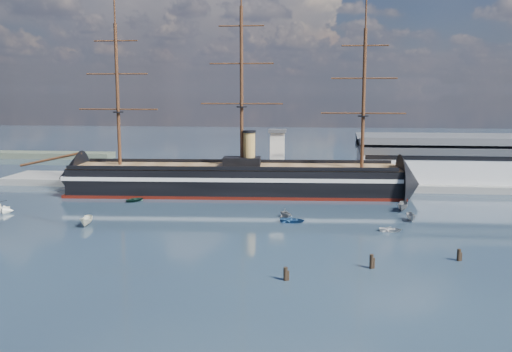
# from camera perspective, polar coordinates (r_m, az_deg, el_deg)

# --- Properties ---
(ground) EXTENTS (600.00, 600.00, 0.00)m
(ground) POSITION_cam_1_polar(r_m,az_deg,el_deg) (135.17, -0.11, -3.45)
(ground) COLOR #1B2637
(ground) RESTS_ON ground
(quay) EXTENTS (180.00, 18.00, 2.00)m
(quay) POSITION_cam_1_polar(r_m,az_deg,el_deg) (169.83, 4.55, -0.98)
(quay) COLOR slate
(quay) RESTS_ON ground
(warehouse) EXTENTS (63.00, 21.00, 11.60)m
(warehouse) POSITION_cam_1_polar(r_m,az_deg,el_deg) (178.07, 20.26, 1.55)
(warehouse) COLOR #B7BABC
(warehouse) RESTS_ON ground
(quay_tower) EXTENTS (5.00, 5.00, 15.00)m
(quay_tower) POSITION_cam_1_polar(r_m,az_deg,el_deg) (165.82, 2.15, 2.21)
(quay_tower) COLOR silver
(quay_tower) RESTS_ON ground
(warship) EXTENTS (113.31, 21.18, 53.94)m
(warship) POSITION_cam_1_polar(r_m,az_deg,el_deg) (155.15, -2.78, -0.37)
(warship) COLOR black
(warship) RESTS_ON ground
(motorboat_a) EXTENTS (6.44, 3.06, 2.48)m
(motorboat_a) POSITION_cam_1_polar(r_m,az_deg,el_deg) (125.25, -16.56, -4.79)
(motorboat_a) COLOR white
(motorboat_a) RESTS_ON ground
(motorboat_b) EXTENTS (1.66, 3.48, 1.57)m
(motorboat_b) POSITION_cam_1_polar(r_m,az_deg,el_deg) (123.21, 3.65, -4.66)
(motorboat_b) COLOR navy
(motorboat_b) RESTS_ON ground
(motorboat_c) EXTENTS (5.46, 2.17, 2.15)m
(motorboat_c) POSITION_cam_1_polar(r_m,az_deg,el_deg) (128.85, 15.23, -4.36)
(motorboat_c) COLOR gray
(motorboat_c) RESTS_ON ground
(motorboat_d) EXTENTS (6.09, 5.85, 2.16)m
(motorboat_d) POSITION_cam_1_polar(r_m,az_deg,el_deg) (128.35, 2.95, -4.12)
(motorboat_d) COLOR gray
(motorboat_d) RESTS_ON ground
(motorboat_e) EXTENTS (1.50, 2.91, 1.30)m
(motorboat_e) POSITION_cam_1_polar(r_m,az_deg,el_deg) (118.42, 13.29, -5.43)
(motorboat_e) COLOR silver
(motorboat_e) RESTS_ON ground
(motorboat_f) EXTENTS (7.06, 4.27, 2.65)m
(motorboat_f) POSITION_cam_1_polar(r_m,az_deg,el_deg) (138.81, 14.46, -3.41)
(motorboat_f) COLOR slate
(motorboat_f) RESTS_ON ground
(motorboat_g) EXTENTS (3.26, 2.82, 1.45)m
(motorboat_g) POSITION_cam_1_polar(r_m,az_deg,el_deg) (148.86, -12.16, -2.52)
(motorboat_g) COLOR #15382B
(motorboat_g) RESTS_ON ground
(piling_near_mid) EXTENTS (0.64, 0.64, 2.76)m
(piling_near_mid) POSITION_cam_1_polar(r_m,az_deg,el_deg) (86.93, 2.96, -10.38)
(piling_near_mid) COLOR black
(piling_near_mid) RESTS_ON ground
(piling_near_right) EXTENTS (0.64, 0.64, 3.02)m
(piling_near_right) POSITION_cam_1_polar(r_m,az_deg,el_deg) (94.15, 11.45, -9.04)
(piling_near_right) COLOR black
(piling_near_right) RESTS_ON ground
(piling_far_right) EXTENTS (0.64, 0.64, 2.73)m
(piling_far_right) POSITION_cam_1_polar(r_m,az_deg,el_deg) (102.00, 19.60, -7.99)
(piling_far_right) COLOR black
(piling_far_right) RESTS_ON ground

